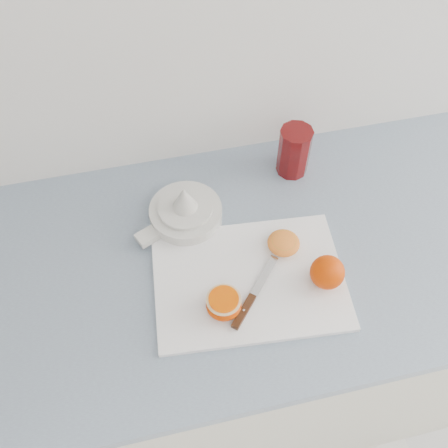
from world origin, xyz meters
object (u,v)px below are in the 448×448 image
object	(u,v)px
half_orange	(224,304)
red_tumbler	(294,153)
counter	(262,330)
cutting_board	(249,280)
citrus_juicer	(185,212)

from	to	relation	value
half_orange	red_tumbler	world-z (taller)	red_tumbler
counter	cutting_board	world-z (taller)	cutting_board
half_orange	citrus_juicer	world-z (taller)	citrus_juicer
counter	citrus_juicer	size ratio (longest dim) A/B	13.26
citrus_juicer	counter	bearing A→B (deg)	-32.06
citrus_juicer	half_orange	bearing A→B (deg)	-82.05
counter	red_tumbler	size ratio (longest dim) A/B	21.12
red_tumbler	half_orange	bearing A→B (deg)	-126.27
counter	citrus_juicer	world-z (taller)	citrus_juicer
cutting_board	citrus_juicer	world-z (taller)	citrus_juicer
half_orange	citrus_juicer	distance (m)	0.24
cutting_board	citrus_juicer	size ratio (longest dim) A/B	1.94
cutting_board	counter	bearing A→B (deg)	43.57
cutting_board	half_orange	xyz separation A→B (m)	(-0.07, -0.05, 0.03)
counter	red_tumbler	world-z (taller)	red_tumbler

